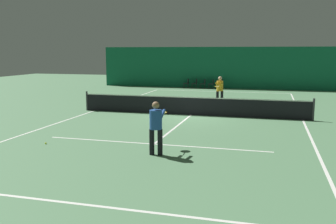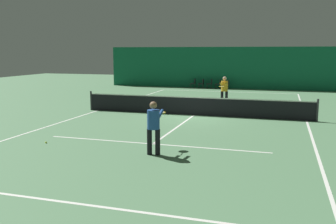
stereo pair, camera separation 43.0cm
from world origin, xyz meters
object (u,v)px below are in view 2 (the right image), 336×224
Objects in this scene: tennis_ball at (46,142)px; courtside_chair_4 at (227,83)px; tennis_net at (194,105)px; courtside_chair_0 at (194,83)px; courtside_chair_3 at (219,83)px; player_near at (154,124)px; courtside_chair_2 at (210,83)px; courtside_chair_1 at (202,83)px; player_far at (224,89)px.

courtside_chair_4 is at bearing 81.06° from tennis_ball.
courtside_chair_0 is (-3.38, 14.21, -0.03)m from tennis_net.
tennis_net is at bearing 4.40° from courtside_chair_3.
player_near is 22.02m from courtside_chair_2.
tennis_net is 14.45m from courtside_chair_1.
player_far is 2.10× the size of courtside_chair_2.
courtside_chair_4 is at bearing 90.00° from courtside_chair_2.
tennis_net is 14.61m from courtside_chair_0.
courtside_chair_1 is 2.29m from courtside_chair_4.
courtside_chair_0 is 1.00× the size of courtside_chair_3.
tennis_ball is at bearing -6.96° from courtside_chair_3.
courtside_chair_0 reaches higher than tennis_ball.
player_far reaches higher than courtside_chair_0.
courtside_chair_0 and courtside_chair_1 have the same top height.
tennis_ball is at bearing -8.94° from courtside_chair_4.
player_far is at bearing 15.35° from courtside_chair_2.
player_near is at bearing -3.41° from tennis_ball.
tennis_ball is at bearing -4.96° from courtside_chair_2.
courtside_chair_1 is 12.73× the size of tennis_ball.
player_far reaches higher than tennis_ball.
player_far reaches higher than tennis_net.
player_far reaches higher than courtside_chair_4.
courtside_chair_1 is (0.76, 0.00, 0.00)m from courtside_chair_0.
tennis_net is 14.29× the size of courtside_chair_2.
courtside_chair_0 is 0.76m from courtside_chair_1.
player_far reaches higher than courtside_chair_1.
courtside_chair_0 is (-4.31, 10.15, -0.54)m from player_far.
player_far is at bearing 23.01° from courtside_chair_0.
player_far is 10.36m from courtside_chair_3.
courtside_chair_2 and courtside_chair_4 have the same top height.
tennis_ball is at bearing -2.95° from courtside_chair_1.
courtside_chair_1 is (-2.62, 14.21, -0.03)m from tennis_net.
courtside_chair_3 reaches higher than tennis_ball.
courtside_chair_2 is (-2.78, 10.15, -0.54)m from player_far.
tennis_ball is at bearing -116.69° from tennis_net.
player_near is 11.76m from player_far.
tennis_net is 4.21m from player_far.
player_near is 26.07× the size of tennis_ball.
courtside_chair_4 is at bearing -172.27° from player_far.
player_far reaches higher than courtside_chair_2.
player_far is 2.10× the size of courtside_chair_3.
player_near is at bearing -86.45° from tennis_net.
player_near is 4.33m from tennis_ball.
tennis_net is at bearing 13.37° from courtside_chair_0.
tennis_net is 14.26m from courtside_chair_3.
courtside_chair_4 is at bearing 90.00° from courtside_chair_3.
courtside_chair_3 is at bearing 90.00° from courtside_chair_2.
courtside_chair_4 is at bearing 91.34° from tennis_net.
player_far is at bearing 19.27° from courtside_chair_1.
player_far reaches higher than player_near.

